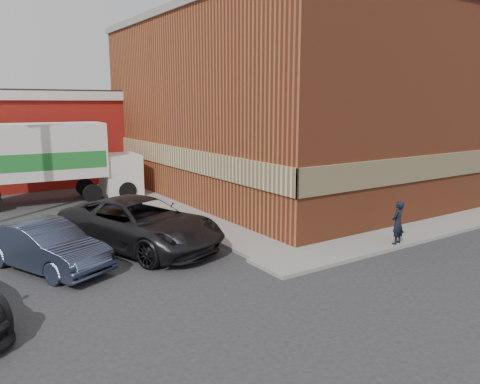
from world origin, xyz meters
TOP-DOWN VIEW (x-y plane):
  - ground at (0.00, 0.00)m, footprint 90.00×90.00m
  - brick_building at (8.50, 9.00)m, footprint 14.25×18.25m
  - sidewalk_south at (7.50, -0.90)m, footprint 16.00×1.80m
  - sidewalk_west at (0.60, 9.00)m, footprint 1.80×18.00m
  - man at (4.68, -1.55)m, footprint 0.61×0.48m
  - sedan at (-5.79, 2.76)m, footprint 3.18×4.62m
  - suv_a at (-2.66, 3.21)m, footprint 4.78×6.73m
  - box_truck at (-3.24, 12.58)m, footprint 8.07×3.02m

SIDE VIEW (x-z plane):
  - ground at x=0.00m, z-range 0.00..0.00m
  - sidewalk_south at x=7.50m, z-range 0.00..0.12m
  - sidewalk_west at x=0.60m, z-range 0.00..0.12m
  - sedan at x=-5.79m, z-range 0.00..1.44m
  - suv_a at x=-2.66m, z-range 0.00..1.70m
  - man at x=4.68m, z-range 0.12..1.61m
  - box_truck at x=-3.24m, z-range 0.30..4.19m
  - brick_building at x=8.50m, z-range 0.00..9.36m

